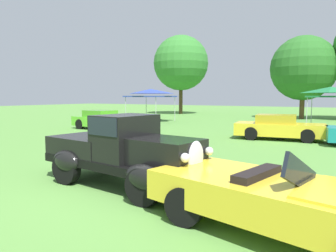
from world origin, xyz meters
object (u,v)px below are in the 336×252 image
object	(u,v)px
show_car_lime	(101,120)
canopy_tent_left_field	(151,92)
feature_pickup_truck	(123,150)
show_car_yellow	(279,127)
neighbor_convertible	(290,200)
canopy_tent_center_field	(331,91)

from	to	relation	value
show_car_lime	canopy_tent_left_field	size ratio (longest dim) A/B	1.32
feature_pickup_truck	canopy_tent_left_field	size ratio (longest dim) A/B	1.35
canopy_tent_left_field	show_car_yellow	bearing A→B (deg)	-26.63
neighbor_convertible	show_car_yellow	distance (m)	11.29
neighbor_convertible	canopy_tent_center_field	xyz separation A→B (m)	(-0.55, 17.13, 1.84)
neighbor_convertible	canopy_tent_left_field	world-z (taller)	canopy_tent_left_field
neighbor_convertible	show_car_lime	size ratio (longest dim) A/B	1.06
show_car_yellow	canopy_tent_left_field	size ratio (longest dim) A/B	1.34
neighbor_convertible	canopy_tent_left_field	size ratio (longest dim) A/B	1.40
feature_pickup_truck	show_car_lime	xyz separation A→B (m)	(-9.28, 9.25, -0.27)
feature_pickup_truck	canopy_tent_center_field	distance (m)	16.69
canopy_tent_left_field	canopy_tent_center_field	xyz separation A→B (m)	(13.27, 0.35, -0.00)
show_car_yellow	canopy_tent_center_field	bearing A→B (deg)	73.22
neighbor_convertible	canopy_tent_left_field	distance (m)	21.81
canopy_tent_left_field	neighbor_convertible	bearing A→B (deg)	-50.50
feature_pickup_truck	neighbor_convertible	world-z (taller)	feature_pickup_truck
show_car_lime	canopy_tent_center_field	distance (m)	14.54
canopy_tent_center_field	show_car_yellow	bearing A→B (deg)	-106.78
feature_pickup_truck	canopy_tent_center_field	bearing A→B (deg)	78.47
feature_pickup_truck	canopy_tent_left_field	bearing A→B (deg)	121.99
feature_pickup_truck	canopy_tent_center_field	size ratio (longest dim) A/B	1.63
show_car_yellow	canopy_tent_left_field	xyz separation A→B (m)	(-11.44, 5.73, 1.82)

